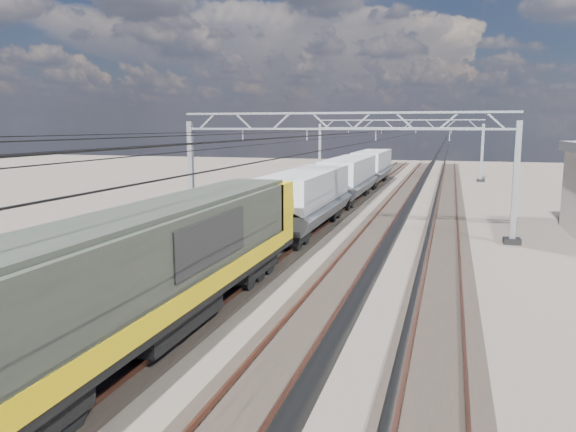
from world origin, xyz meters
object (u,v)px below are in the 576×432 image
(locomotive, at_px, (157,263))
(hopper_wagon_mid, at_px, (349,176))
(catenary_gantry_mid, at_px, (340,168))
(hopper_wagon_lead, at_px, (307,196))
(catenary_gantry_far, at_px, (398,147))
(hopper_wagon_third, at_px, (372,165))

(locomotive, distance_m, hopper_wagon_mid, 31.90)
(catenary_gantry_mid, xyz_separation_m, hopper_wagon_lead, (-2.00, -0.04, -1.67))
(catenary_gantry_far, relative_size, hopper_wagon_mid, 1.53)
(locomotive, distance_m, hopper_wagon_lead, 17.70)
(catenary_gantry_mid, distance_m, hopper_wagon_third, 28.48)
(catenary_gantry_far, distance_m, hopper_wagon_mid, 22.00)
(catenary_gantry_mid, relative_size, hopper_wagon_third, 1.53)
(locomotive, height_order, hopper_wagon_third, locomotive)
(catenary_gantry_mid, height_order, catenary_gantry_far, same)
(catenary_gantry_far, xyz_separation_m, hopper_wagon_lead, (-2.00, -36.04, -1.67))
(catenary_gantry_far, height_order, hopper_wagon_third, catenary_gantry_far)
(locomotive, distance_m, hopper_wagon_third, 46.10)
(hopper_wagon_mid, bearing_deg, locomotive, -90.00)
(catenary_gantry_mid, bearing_deg, hopper_wagon_third, 94.04)
(catenary_gantry_far, height_order, locomotive, catenary_gantry_far)
(hopper_wagon_lead, distance_m, hopper_wagon_mid, 14.20)
(hopper_wagon_lead, bearing_deg, catenary_gantry_mid, 1.23)
(catenary_gantry_far, xyz_separation_m, hopper_wagon_third, (-2.00, -7.64, -1.67))
(hopper_wagon_mid, bearing_deg, hopper_wagon_lead, -90.00)
(catenary_gantry_mid, xyz_separation_m, hopper_wagon_third, (-2.00, 28.36, -1.67))
(catenary_gantry_far, distance_m, hopper_wagon_third, 8.08)
(locomotive, bearing_deg, hopper_wagon_lead, 90.00)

